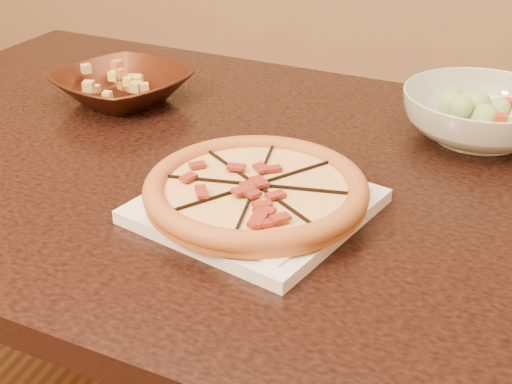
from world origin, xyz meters
TOP-DOWN VIEW (x-y plane):
  - dining_table at (0.03, 0.07)m, footprint 1.46×1.02m
  - plate at (0.14, -0.07)m, footprint 0.33×0.33m
  - pizza at (0.14, -0.07)m, footprint 0.29×0.29m
  - bronze_bowl at (-0.22, 0.23)m, footprint 0.29×0.29m
  - mixed_dish at (-0.23, 0.23)m, footprint 0.11×0.10m
  - salad_bowl at (0.39, 0.28)m, footprint 0.31×0.31m
  - salad at (0.39, 0.28)m, footprint 0.12×0.12m

SIDE VIEW (x-z plane):
  - dining_table at x=0.03m, z-range 0.27..1.02m
  - plate at x=0.14m, z-range 0.75..0.77m
  - bronze_bowl at x=-0.22m, z-range 0.75..0.81m
  - pizza at x=0.14m, z-range 0.77..0.80m
  - salad_bowl at x=0.39m, z-range 0.75..0.83m
  - mixed_dish at x=-0.23m, z-range 0.81..0.83m
  - salad at x=0.39m, z-range 0.83..0.86m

